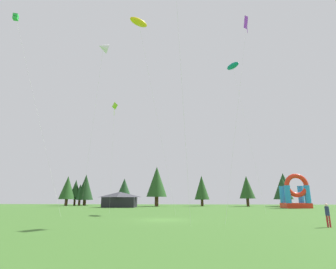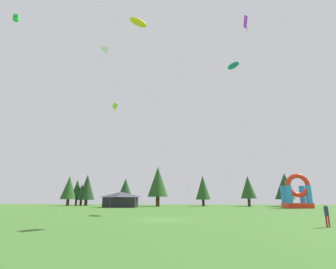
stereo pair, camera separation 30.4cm
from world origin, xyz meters
name	(u,v)px [view 1 (the left image)]	position (x,y,z in m)	size (l,w,h in m)	color
ground_plane	(163,220)	(0.00, 0.00, 0.00)	(120.00, 120.00, 0.00)	#3D6B28
kite_white_delta	(103,47)	(-10.00, 7.72, 24.69)	(6.19, 10.16, 25.58)	white
kite_teal_parafoil	(233,66)	(11.28, 16.03, 25.35)	(3.54, 6.19, 25.98)	#0C7F7A
kite_purple_diamond	(248,23)	(10.11, 0.68, 22.66)	(4.83, 5.64, 23.46)	purple
kite_green_box	(16,18)	(-20.16, 1.68, 25.63)	(8.12, 2.86, 26.22)	green
kite_yellow_parafoil	(139,22)	(-3.71, 3.21, 25.40)	(6.10, 6.80, 26.00)	yellow
kite_lime_diamond	(114,108)	(-7.70, 7.40, 14.68)	(1.75, 5.26, 15.31)	#8CD826
person_midfield	(327,213)	(13.01, -5.69, 1.04)	(0.42, 0.42, 1.74)	#B21E26
inflatable_blue_arch	(296,195)	(25.91, 30.98, 2.69)	(5.17, 4.24, 7.14)	red
festival_tent	(120,200)	(-12.53, 32.64, 1.72)	(7.29, 4.24, 3.43)	black
tree_row_0	(67,188)	(-29.89, 43.25, 4.80)	(4.28, 4.28, 7.94)	#4C331E
tree_row_1	(76,189)	(-28.34, 45.09, 4.61)	(3.01, 3.01, 7.04)	#4C331E
tree_row_2	(80,192)	(-27.07, 45.31, 3.66)	(3.42, 3.42, 5.81)	#4C331E
tree_row_3	(86,187)	(-25.78, 45.78, 5.03)	(4.54, 4.54, 8.59)	#4C331E
tree_row_4	(124,189)	(-14.43, 44.78, 4.54)	(4.28, 4.28, 7.35)	#4C331E
tree_row_5	(157,182)	(-4.94, 40.57, 6.17)	(5.27, 5.27, 10.08)	#4C331E
tree_row_6	(202,188)	(6.84, 43.48, 4.74)	(3.92, 3.92, 7.91)	#4C331E
tree_row_7	(247,187)	(18.18, 41.27, 4.73)	(3.92, 3.92, 7.61)	#4C331E
tree_row_8	(282,188)	(27.20, 41.61, 4.55)	(4.77, 4.77, 7.44)	#4C331E
tree_row_9	(284,184)	(28.25, 43.33, 5.49)	(4.43, 4.43, 8.46)	#4C331E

